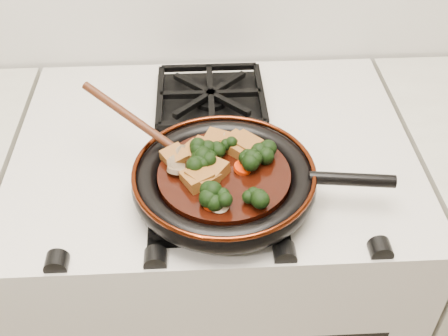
{
  "coord_description": "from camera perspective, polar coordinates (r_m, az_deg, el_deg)",
  "views": [
    {
      "loc": [
        -0.02,
        0.85,
        1.58
      ],
      "look_at": [
        0.01,
        1.54,
        0.97
      ],
      "focal_mm": 45.0,
      "sensor_mm": 36.0,
      "label": 1
    }
  ],
  "objects": [
    {
      "name": "carrot_coin_0",
      "position": [
        0.93,
        -0.77,
        -0.05
      ],
      "size": [
        0.03,
        0.03,
        0.02
      ],
      "primitive_type": "cylinder",
      "rotation": [
        -0.03,
        -0.35,
        0.0
      ],
      "color": "red",
      "rests_on": "braising_sauce"
    },
    {
      "name": "carrot_coin_2",
      "position": [
        0.96,
        -4.2,
        1.47
      ],
      "size": [
        0.03,
        0.03,
        0.02
      ],
      "primitive_type": "cylinder",
      "rotation": [
        0.29,
        0.17,
        0.0
      ],
      "color": "red",
      "rests_on": "braising_sauce"
    },
    {
      "name": "tofu_cube_5",
      "position": [
        0.91,
        -2.71,
        -1.1
      ],
      "size": [
        0.06,
        0.06,
        0.03
      ],
      "primitive_type": "cube",
      "rotation": [
        -0.06,
        0.11,
        2.07
      ],
      "color": "brown",
      "rests_on": "braising_sauce"
    },
    {
      "name": "carrot_coin_1",
      "position": [
        0.92,
        -1.53,
        -0.48
      ],
      "size": [
        0.03,
        0.03,
        0.02
      ],
      "primitive_type": "cylinder",
      "rotation": [
        0.14,
        0.29,
        0.0
      ],
      "color": "red",
      "rests_on": "braising_sauce"
    },
    {
      "name": "broccoli_floret_2",
      "position": [
        0.94,
        -2.57,
        1.04
      ],
      "size": [
        0.08,
        0.09,
        0.06
      ],
      "primitive_type": null,
      "rotation": [
        0.01,
        0.21,
        2.04
      ],
      "color": "black",
      "rests_on": "braising_sauce"
    },
    {
      "name": "tofu_cube_0",
      "position": [
        0.92,
        -1.14,
        -0.2
      ],
      "size": [
        0.06,
        0.06,
        0.03
      ],
      "primitive_type": "cube",
      "rotation": [
        -0.11,
        0.05,
        2.47
      ],
      "color": "brown",
      "rests_on": "braising_sauce"
    },
    {
      "name": "tofu_cube_6",
      "position": [
        0.97,
        -2.19,
        2.18
      ],
      "size": [
        0.05,
        0.04,
        0.03
      ],
      "primitive_type": "cube",
      "rotation": [
        0.1,
        -0.09,
        2.68
      ],
      "color": "brown",
      "rests_on": "braising_sauce"
    },
    {
      "name": "broccoli_floret_3",
      "position": [
        0.87,
        -0.67,
        -3.02
      ],
      "size": [
        0.07,
        0.07,
        0.07
      ],
      "primitive_type": null,
      "rotation": [
        -0.12,
        0.18,
        0.04
      ],
      "color": "black",
      "rests_on": "braising_sauce"
    },
    {
      "name": "mushroom_slice_4",
      "position": [
        0.87,
        -0.51,
        -3.64
      ],
      "size": [
        0.04,
        0.04,
        0.02
      ],
      "primitive_type": "cylinder",
      "rotation": [
        0.47,
        0.0,
        0.14
      ],
      "color": "#7F6749",
      "rests_on": "braising_sauce"
    },
    {
      "name": "mushroom_slice_1",
      "position": [
        0.98,
        0.48,
        2.85
      ],
      "size": [
        0.03,
        0.04,
        0.03
      ],
      "primitive_type": "cylinder",
      "rotation": [
        0.77,
        0.0,
        1.3
      ],
      "color": "#7F6749",
      "rests_on": "braising_sauce"
    },
    {
      "name": "tofu_cube_2",
      "position": [
        0.95,
        -5.03,
        1.12
      ],
      "size": [
        0.05,
        0.05,
        0.03
      ],
      "primitive_type": "cube",
      "rotation": [
        -0.08,
        -0.11,
        2.13
      ],
      "color": "brown",
      "rests_on": "braising_sauce"
    },
    {
      "name": "broccoli_floret_1",
      "position": [
        0.94,
        3.26,
        1.33
      ],
      "size": [
        0.09,
        0.08,
        0.07
      ],
      "primitive_type": null,
      "rotation": [
        -0.14,
        0.06,
        2.18
      ],
      "color": "black",
      "rests_on": "braising_sauce"
    },
    {
      "name": "broccoli_floret_0",
      "position": [
        0.95,
        -2.35,
        1.21
      ],
      "size": [
        0.09,
        0.08,
        0.06
      ],
      "primitive_type": null,
      "rotation": [
        -0.12,
        -0.1,
        0.97
      ],
      "color": "black",
      "rests_on": "braising_sauce"
    },
    {
      "name": "burner_grate_front",
      "position": [
        0.96,
        -0.77,
        -2.22
      ],
      "size": [
        0.23,
        0.23,
        0.03
      ],
      "primitive_type": null,
      "color": "black",
      "rests_on": "stove"
    },
    {
      "name": "skillet",
      "position": [
        0.94,
        0.15,
        -1.2
      ],
      "size": [
        0.43,
        0.31,
        0.05
      ],
      "rotation": [
        0.0,
        0.0,
        -0.12
      ],
      "color": "black",
      "rests_on": "burner_grate_front"
    },
    {
      "name": "mushroom_slice_2",
      "position": [
        0.95,
        -4.15,
        1.32
      ],
      "size": [
        0.04,
        0.04,
        0.03
      ],
      "primitive_type": "cylinder",
      "rotation": [
        0.92,
        0.0,
        1.07
      ],
      "color": "#7F6749",
      "rests_on": "braising_sauce"
    },
    {
      "name": "broccoli_floret_8",
      "position": [
        0.93,
        2.68,
        0.76
      ],
      "size": [
        0.08,
        0.08,
        0.07
      ],
      "primitive_type": null,
      "rotation": [
        -0.13,
        -0.05,
        0.3
      ],
      "color": "black",
      "rests_on": "braising_sauce"
    },
    {
      "name": "carrot_coin_5",
      "position": [
        0.87,
        -1.31,
        -3.66
      ],
      "size": [
        0.03,
        0.03,
        0.01
      ],
      "primitive_type": "cylinder",
      "rotation": [
        0.09,
        -0.21,
        0.0
      ],
      "color": "red",
      "rests_on": "braising_sauce"
    },
    {
      "name": "stove",
      "position": [
        1.41,
        -0.85,
        -11.97
      ],
      "size": [
        0.76,
        0.6,
        0.9
      ],
      "primitive_type": "cube",
      "color": "beige",
      "rests_on": "ground"
    },
    {
      "name": "tofu_cube_4",
      "position": [
        0.96,
        -3.08,
        1.66
      ],
      "size": [
        0.05,
        0.05,
        0.02
      ],
      "primitive_type": "cube",
      "rotation": [
        -0.07,
        0.03,
        2.39
      ],
      "color": "brown",
      "rests_on": "braising_sauce"
    },
    {
      "name": "braising_sauce",
      "position": [
        0.93,
        0.0,
        -0.96
      ],
      "size": [
        0.22,
        0.22,
        0.02
      ],
      "primitive_type": "cylinder",
      "color": "black",
      "rests_on": "skillet"
    },
    {
      "name": "carrot_coin_4",
      "position": [
        0.93,
        1.92,
        -0.01
      ],
      "size": [
        0.03,
        0.03,
        0.02
      ],
      "primitive_type": "cylinder",
      "rotation": [
        0.08,
        0.21,
        0.0
      ],
      "color": "red",
      "rests_on": "braising_sauce"
    },
    {
      "name": "broccoli_floret_4",
      "position": [
        0.96,
        -0.01,
        2.19
      ],
      "size": [
        0.07,
        0.08,
        0.07
      ],
      "primitive_type": null,
      "rotation": [
        0.1,
        -0.14,
        1.19
      ],
      "color": "black",
      "rests_on": "braising_sauce"
    },
    {
      "name": "tofu_cube_1",
      "position": [
        0.97,
        1.34,
        2.32
      ],
      "size": [
        0.06,
        0.06,
        0.03
      ],
      "primitive_type": "cube",
      "rotation": [
        0.09,
        0.02,
        0.81
      ],
      "color": "brown",
      "rests_on": "braising_sauce"
    },
    {
      "name": "broccoli_floret_6",
      "position": [
        0.87,
        3.42,
        -3.12
      ],
      "size": [
        0.08,
        0.09,
        0.08
      ],
      "primitive_type": null,
      "rotation": [
        -0.25,
        -0.25,
        2.81
      ],
      "color": "black",
      "rests_on": "braising_sauce"
    },
    {
      "name": "mushroom_slice_0",
      "position": [
        0.93,
        -4.87,
        -0.19
      ],
      "size": [
        0.04,
        0.04,
        0.02
      ],
      "primitive_type": "cylinder",
      "rotation": [
        0.45,
        0.0,
        2.74
      ],
      "color": "#7F6749",
      "rests_on": "braising_sauce"
    },
    {
      "name": "burner_grate_back",
      "position": [
        1.18,
        -1.36,
        7.2
      ],
      "size": [
        0.23,
        0.23,
        0.03
      ],
      "primitive_type": null,
      "color": "black",
      "rests_on": "stove"
    },
    {
      "name": "tofu_cube_7",
      "position": [
        0.97,
        2.14,
        2.38
      ],
      "size": [
        0.07,
        0.07,
        0.03
      ],
      "primitive_type": "cube",
      "rotation": [
        0.03,
        0.11,
        0.8
      ],
      "color": "brown",
      "rests_on": "braising_sauce"
    },
    {
      "name": "carrot_coin_3",
      "position": [
        0.96,
        -2.99,
        1.73
      ],
      "size": [
        0.03,
        0.03,
        0.02
      ],
      "primitive_type": "cylinder",
      "rotation": [
        0.07,
        0.31,
        0.0
      ],
      "color": "red",
      "rests_on": "braising_sauce"
    },
    {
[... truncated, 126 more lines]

